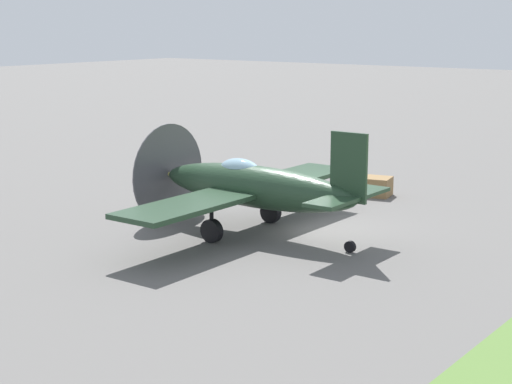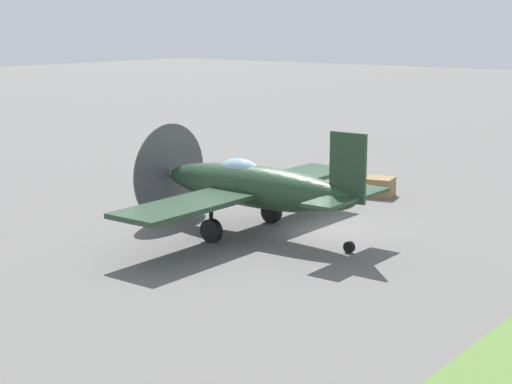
{
  "view_description": "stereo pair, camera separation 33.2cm",
  "coord_description": "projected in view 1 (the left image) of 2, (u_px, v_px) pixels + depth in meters",
  "views": [
    {
      "loc": [
        -18.95,
        -12.31,
        5.79
      ],
      "look_at": [
        -1.48,
        0.85,
        1.21
      ],
      "focal_mm": 57.21,
      "sensor_mm": 36.0,
      "label": 1
    },
    {
      "loc": [
        -18.75,
        -12.57,
        5.79
      ],
      "look_at": [
        -1.48,
        0.85,
        1.21
      ],
      "focal_mm": 57.21,
      "sensor_mm": 36.0,
      "label": 2
    }
  ],
  "objects": [
    {
      "name": "airplane_lead",
      "position": [
        252.0,
        186.0,
        22.41
      ],
      "size": [
        9.0,
        7.16,
        3.23
      ],
      "rotation": [
        0.0,
        0.0,
        0.01
      ],
      "color": "#233D28",
      "rests_on": "ground"
    },
    {
      "name": "ground_plane",
      "position": [
        311.0,
        229.0,
        23.25
      ],
      "size": [
        160.0,
        160.0,
        0.0
      ],
      "primitive_type": "plane",
      "color": "#605E5B"
    },
    {
      "name": "supply_crate",
      "position": [
        377.0,
        187.0,
        27.56
      ],
      "size": [
        1.08,
        1.08,
        0.64
      ],
      "primitive_type": "cube",
      "rotation": [
        0.0,
        0.0,
        0.23
      ],
      "color": "olive",
      "rests_on": "ground"
    },
    {
      "name": "ground_crew_mechanic",
      "position": [
        168.0,
        156.0,
        30.25
      ],
      "size": [
        0.38,
        0.63,
        1.73
      ],
      "rotation": [
        0.0,
        0.0,
        1.58
      ],
      "color": "#9E998E",
      "rests_on": "ground"
    }
  ]
}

